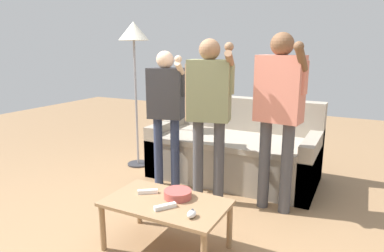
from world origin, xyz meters
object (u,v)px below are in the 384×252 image
couch (235,151)px  player_right (279,102)px  player_left (166,103)px  player_center (209,103)px  game_remote_wand_far (165,207)px  game_remote_nunchuk (192,214)px  floor_lamp (134,41)px  coffee_table (166,208)px  snack_bowl (178,194)px  game_remote_wand_near (147,192)px

couch → player_right: (0.62, -0.63, 0.71)m
couch → player_left: (-0.56, -0.61, 0.61)m
couch → player_right: player_right is taller
player_center → game_remote_wand_far: bearing=-83.4°
game_remote_nunchuk → floor_lamp: floor_lamp is taller
coffee_table → snack_bowl: snack_bowl is taller
game_remote_wand_far → player_center: bearing=96.6°
player_left → player_right: player_right is taller
couch → player_left: 1.03m
player_left → game_remote_wand_far: bearing=-59.2°
player_right → game_remote_wand_far: player_right is taller
player_left → player_right: bearing=-1.3°
couch → player_right: 1.14m
coffee_table → floor_lamp: 2.34m
floor_lamp → game_remote_wand_far: bearing=-48.7°
player_left → game_remote_wand_far: size_ratio=9.54×
game_remote_nunchuk → floor_lamp: 2.55m
floor_lamp → player_center: 1.51m
player_left → game_remote_wand_near: (0.43, -0.99, -0.52)m
snack_bowl → player_right: (0.51, 0.92, 0.61)m
floor_lamp → player_center: floor_lamp is taller
coffee_table → floor_lamp: size_ratio=0.50×
game_remote_nunchuk → game_remote_wand_far: size_ratio=0.57×
player_center → player_right: player_right is taller
player_center → game_remote_wand_far: size_ratio=10.26×
game_remote_wand_far → snack_bowl: bearing=92.2°
snack_bowl → player_right: size_ratio=0.13×
floor_lamp → game_remote_wand_far: 2.40m
game_remote_nunchuk → player_center: size_ratio=0.06×
game_remote_nunchuk → player_center: player_center is taller
player_left → game_remote_wand_near: 1.20m
game_remote_wand_far → coffee_table: bearing=118.3°
snack_bowl → game_remote_wand_far: snack_bowl is taller
couch → game_remote_nunchuk: couch is taller
couch → game_remote_wand_near: 1.61m
game_remote_nunchuk → game_remote_wand_far: game_remote_nunchuk is taller
player_center → game_remote_nunchuk: bearing=-71.5°
player_left → game_remote_wand_near: size_ratio=10.00×
coffee_table → snack_bowl: 0.13m
coffee_table → player_right: size_ratio=0.55×
player_center → game_remote_wand_far: 1.16m
floor_lamp → player_right: 2.01m
game_remote_nunchuk → couch: bearing=101.0°
snack_bowl → game_remote_wand_far: (0.01, -0.20, -0.01)m
floor_lamp → game_remote_wand_near: floor_lamp is taller
coffee_table → player_right: (0.56, 1.02, 0.68)m
game_remote_wand_far → couch: bearing=93.9°
coffee_table → game_remote_nunchuk: game_remote_nunchuk is taller
player_center → player_right: bearing=11.8°
player_right → game_remote_wand_near: player_right is taller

